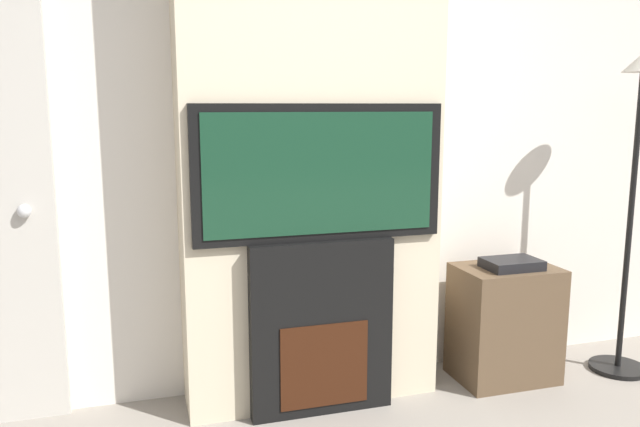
# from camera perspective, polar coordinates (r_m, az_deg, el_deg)

# --- Properties ---
(wall_back) EXTENTS (6.00, 0.06, 2.70)m
(wall_back) POSITION_cam_1_polar(r_m,az_deg,el_deg) (3.11, -1.92, 8.51)
(wall_back) COLOR silver
(wall_back) RESTS_ON ground_plane
(chimney_breast) EXTENTS (1.21, 0.33, 2.70)m
(chimney_breast) POSITION_cam_1_polar(r_m,az_deg,el_deg) (2.92, -0.93, 8.43)
(chimney_breast) COLOR beige
(chimney_breast) RESTS_ON ground_plane
(fireplace) EXTENTS (0.67, 0.15, 0.82)m
(fireplace) POSITION_cam_1_polar(r_m,az_deg,el_deg) (2.94, 0.01, -10.32)
(fireplace) COLOR black
(fireplace) RESTS_ON ground_plane
(television) EXTENTS (1.15, 0.07, 0.61)m
(television) POSITION_cam_1_polar(r_m,az_deg,el_deg) (2.78, 0.02, 3.72)
(television) COLOR black
(television) RESTS_ON fireplace
(floor_lamp) EXTENTS (0.30, 0.30, 1.69)m
(floor_lamp) POSITION_cam_1_polar(r_m,az_deg,el_deg) (3.61, 26.74, 2.59)
(floor_lamp) COLOR black
(floor_lamp) RESTS_ON ground_plane
(media_stand) EXTENTS (0.50, 0.36, 0.65)m
(media_stand) POSITION_cam_1_polar(r_m,az_deg,el_deg) (3.44, 16.52, -9.46)
(media_stand) COLOR brown
(media_stand) RESTS_ON ground_plane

